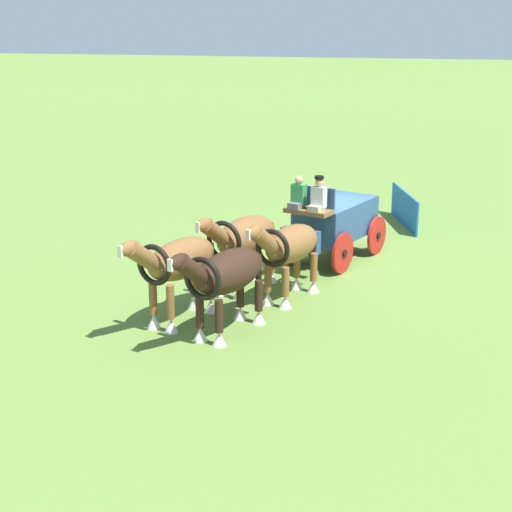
# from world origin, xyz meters

# --- Properties ---
(ground_plane) EXTENTS (220.00, 220.00, 0.00)m
(ground_plane) POSITION_xyz_m (0.00, 0.00, 0.00)
(ground_plane) COLOR olive
(show_wagon) EXTENTS (5.55, 2.58, 2.68)m
(show_wagon) POSITION_xyz_m (0.17, -0.06, 1.14)
(show_wagon) COLOR #2D4C7A
(show_wagon) RESTS_ON ground
(draft_horse_rear_near) EXTENTS (2.92, 1.45, 2.19)m
(draft_horse_rear_near) POSITION_xyz_m (3.70, -0.54, 1.33)
(draft_horse_rear_near) COLOR brown
(draft_horse_rear_near) RESTS_ON ground
(draft_horse_rear_off) EXTENTS (3.13, 1.60, 2.20)m
(draft_horse_rear_off) POSITION_xyz_m (3.28, -1.77, 1.34)
(draft_horse_rear_off) COLOR brown
(draft_horse_rear_off) RESTS_ON ground
(draft_horse_lead_near) EXTENTS (3.13, 1.54, 2.21)m
(draft_horse_lead_near) POSITION_xyz_m (6.17, -1.35, 1.34)
(draft_horse_lead_near) COLOR #331E14
(draft_horse_lead_near) RESTS_ON ground
(draft_horse_lead_off) EXTENTS (3.06, 1.50, 2.27)m
(draft_horse_lead_off) POSITION_xyz_m (5.76, -2.59, 1.39)
(draft_horse_lead_off) COLOR brown
(draft_horse_lead_off) RESTS_ON ground
(sponsor_banner) EXTENTS (3.04, 1.11, 1.10)m
(sponsor_banner) POSITION_xyz_m (-4.42, 1.56, 0.55)
(sponsor_banner) COLOR #1959B2
(sponsor_banner) RESTS_ON ground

